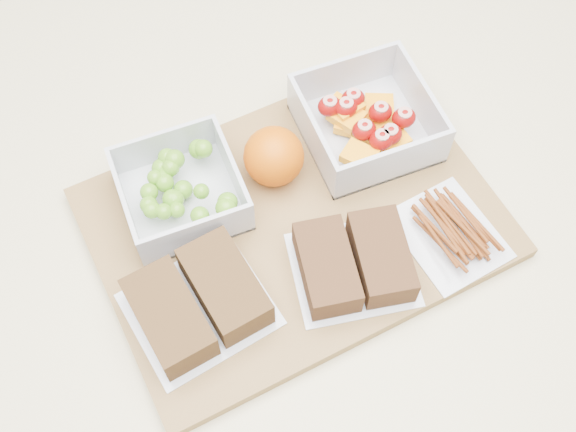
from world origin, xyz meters
name	(u,v)px	position (x,y,z in m)	size (l,w,h in m)	color
ground	(293,416)	(0.00, 0.00, 0.00)	(4.00, 4.00, 0.00)	gray
counter	(294,350)	(0.00, 0.00, 0.45)	(1.20, 0.90, 0.90)	beige
cutting_board	(295,222)	(-0.01, -0.01, 0.91)	(0.42, 0.30, 0.02)	olive
grape_container	(181,190)	(-0.11, 0.06, 0.94)	(0.12, 0.12, 0.05)	silver
fruit_container	(366,122)	(0.11, 0.07, 0.94)	(0.14, 0.14, 0.06)	silver
orange	(274,156)	(-0.01, 0.06, 0.95)	(0.07, 0.07, 0.07)	#E15F05
sandwich_bag_left	(198,302)	(-0.13, -0.07, 0.94)	(0.15, 0.14, 0.04)	silver
sandwich_bag_center	(354,262)	(0.03, -0.09, 0.93)	(0.14, 0.13, 0.04)	silver
pretzel_bag	(451,230)	(0.14, -0.09, 0.93)	(0.11, 0.13, 0.03)	silver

